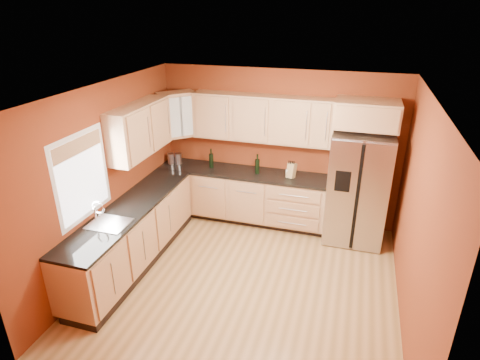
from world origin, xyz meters
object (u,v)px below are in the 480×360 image
object	(u,v)px
canister_left	(171,159)
knife_block	(291,170)
soap_dispenser	(287,172)
wine_bottle_a	(211,158)
refrigerator	(357,188)

from	to	relation	value
canister_left	knife_block	world-z (taller)	knife_block
knife_block	soap_dispenser	xyz separation A→B (m)	(-0.06, -0.01, -0.04)
wine_bottle_a	soap_dispenser	world-z (taller)	wine_bottle_a
wine_bottle_a	soap_dispenser	distance (m)	1.34
refrigerator	knife_block	bearing A→B (deg)	177.24
wine_bottle_a	canister_left	bearing A→B (deg)	-176.90
canister_left	wine_bottle_a	bearing A→B (deg)	3.10
refrigerator	knife_block	distance (m)	1.07
refrigerator	wine_bottle_a	bearing A→B (deg)	177.89
wine_bottle_a	soap_dispenser	size ratio (longest dim) A/B	1.99
refrigerator	canister_left	xyz separation A→B (m)	(-3.20, 0.05, 0.12)
knife_block	soap_dispenser	bearing A→B (deg)	-147.88
canister_left	soap_dispenser	bearing A→B (deg)	-0.28
refrigerator	canister_left	distance (m)	3.20
wine_bottle_a	knife_block	bearing A→B (deg)	-1.61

